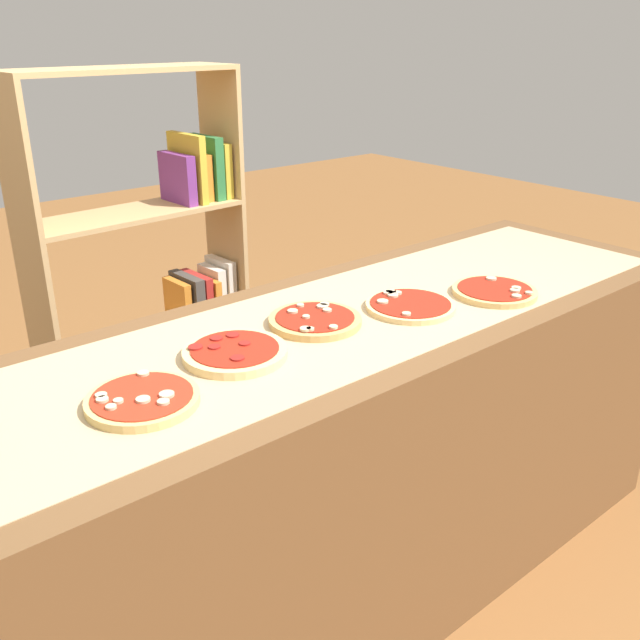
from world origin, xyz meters
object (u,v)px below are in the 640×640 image
(pizza_pepperoni_1, at_px, (235,352))
(bookshelf, at_px, (169,286))
(pizza_mushroom_2, at_px, (315,320))
(pizza_mushroom_4, at_px, (495,291))
(pizza_mushroom_0, at_px, (142,400))
(pizza_mushroom_3, at_px, (410,305))

(pizza_pepperoni_1, bearing_deg, bookshelf, 69.74)
(bookshelf, bearing_deg, pizza_mushroom_2, -97.21)
(pizza_pepperoni_1, xyz_separation_m, pizza_mushroom_4, (0.83, -0.14, -0.00))
(pizza_mushroom_0, distance_m, pizza_mushroom_2, 0.56)
(pizza_mushroom_2, relative_size, bookshelf, 0.16)
(pizza_mushroom_3, bearing_deg, pizza_pepperoni_1, 174.34)
(pizza_mushroom_0, bearing_deg, pizza_pepperoni_1, 13.76)
(pizza_pepperoni_1, relative_size, pizza_mushroom_2, 1.02)
(pizza_pepperoni_1, bearing_deg, pizza_mushroom_0, -166.24)
(pizza_pepperoni_1, relative_size, pizza_mushroom_3, 1.00)
(pizza_mushroom_3, bearing_deg, pizza_mushroom_0, -179.11)
(pizza_mushroom_2, distance_m, bookshelf, 1.12)
(pizza_pepperoni_1, relative_size, pizza_mushroom_4, 1.02)
(pizza_mushroom_0, bearing_deg, pizza_mushroom_2, 10.18)
(pizza_mushroom_2, bearing_deg, pizza_mushroom_0, -169.82)
(pizza_mushroom_4, bearing_deg, pizza_mushroom_3, 163.16)
(pizza_mushroom_0, relative_size, bookshelf, 0.16)
(pizza_mushroom_2, bearing_deg, bookshelf, 82.79)
(pizza_pepperoni_1, relative_size, bookshelf, 0.16)
(pizza_mushroom_3, relative_size, pizza_mushroom_4, 1.01)
(pizza_mushroom_0, height_order, pizza_mushroom_3, pizza_mushroom_0)
(pizza_pepperoni_1, bearing_deg, pizza_mushroom_2, 6.53)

